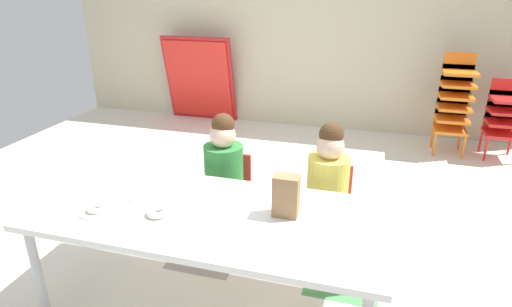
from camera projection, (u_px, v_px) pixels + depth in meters
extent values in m
cube|color=silver|center=(229.00, 222.00, 3.23)|extent=(5.79, 5.00, 0.02)
cube|color=#336BB2|center=(198.00, 188.00, 3.74)|extent=(0.43, 0.43, 0.00)
cube|color=#478C51|center=(342.00, 278.00, 2.60)|extent=(0.43, 0.43, 0.00)
cube|color=gray|center=(207.00, 254.00, 2.83)|extent=(0.43, 0.43, 0.00)
cube|color=beige|center=(296.00, 23.00, 4.98)|extent=(5.79, 0.10, 2.49)
cube|color=white|center=(208.00, 214.00, 2.20)|extent=(1.84, 0.81, 0.04)
cylinder|color=#B2B2B7|center=(38.00, 272.00, 2.22)|extent=(0.05, 0.05, 0.55)
cylinder|color=#B2B2B7|center=(113.00, 210.00, 2.83)|extent=(0.05, 0.05, 0.55)
cylinder|color=#B2B2B7|center=(369.00, 250.00, 2.40)|extent=(0.05, 0.05, 0.55)
cube|color=red|center=(225.00, 201.00, 2.89)|extent=(0.32, 0.30, 0.03)
cube|color=red|center=(231.00, 173.00, 2.97)|extent=(0.29, 0.02, 0.30)
cylinder|color=#2D7A38|center=(224.00, 172.00, 2.81)|extent=(0.32, 0.32, 0.38)
sphere|color=beige|center=(223.00, 136.00, 2.71)|extent=(0.17, 0.17, 0.17)
sphere|color=#472D19|center=(223.00, 125.00, 2.69)|extent=(0.15, 0.15, 0.15)
cylinder|color=red|center=(200.00, 227.00, 2.87)|extent=(0.02, 0.02, 0.28)
cylinder|color=red|center=(239.00, 233.00, 2.80)|extent=(0.02, 0.02, 0.28)
cylinder|color=red|center=(214.00, 208.00, 3.10)|extent=(0.02, 0.02, 0.28)
cylinder|color=red|center=(250.00, 214.00, 3.03)|extent=(0.02, 0.02, 0.28)
cube|color=red|center=(325.00, 215.00, 2.72)|extent=(0.32, 0.30, 0.03)
cube|color=red|center=(330.00, 185.00, 2.79)|extent=(0.29, 0.02, 0.30)
cylinder|color=#D8C64C|center=(328.00, 185.00, 2.63)|extent=(0.27, 0.27, 0.38)
sphere|color=beige|center=(330.00, 146.00, 2.53)|extent=(0.17, 0.17, 0.17)
sphere|color=#472D19|center=(331.00, 135.00, 2.52)|extent=(0.15, 0.15, 0.15)
cylinder|color=red|center=(299.00, 243.00, 2.69)|extent=(0.02, 0.02, 0.28)
cylinder|color=red|center=(344.00, 250.00, 2.62)|extent=(0.02, 0.02, 0.28)
cylinder|color=red|center=(306.00, 222.00, 2.93)|extent=(0.02, 0.02, 0.28)
cylinder|color=red|center=(347.00, 228.00, 2.85)|extent=(0.02, 0.02, 0.28)
cube|color=orange|center=(450.00, 130.00, 4.41)|extent=(0.32, 0.30, 0.03)
cube|color=orange|center=(449.00, 118.00, 4.50)|extent=(0.30, 0.02, 0.18)
cube|color=orange|center=(452.00, 119.00, 4.36)|extent=(0.32, 0.30, 0.03)
cube|color=orange|center=(451.00, 107.00, 4.45)|extent=(0.30, 0.02, 0.18)
cube|color=orange|center=(454.00, 108.00, 4.32)|extent=(0.32, 0.30, 0.03)
cube|color=orange|center=(453.00, 96.00, 4.41)|extent=(0.30, 0.02, 0.18)
cube|color=orange|center=(456.00, 96.00, 4.27)|extent=(0.32, 0.30, 0.03)
cube|color=orange|center=(455.00, 84.00, 4.36)|extent=(0.30, 0.02, 0.18)
cube|color=orange|center=(458.00, 85.00, 4.23)|extent=(0.32, 0.30, 0.03)
cube|color=orange|center=(458.00, 73.00, 4.32)|extent=(0.30, 0.02, 0.18)
cube|color=orange|center=(460.00, 73.00, 4.18)|extent=(0.32, 0.30, 0.03)
cube|color=orange|center=(460.00, 61.00, 4.27)|extent=(0.30, 0.02, 0.18)
cylinder|color=orange|center=(435.00, 144.00, 4.38)|extent=(0.02, 0.02, 0.26)
cylinder|color=orange|center=(464.00, 147.00, 4.31)|extent=(0.02, 0.02, 0.26)
cylinder|color=orange|center=(432.00, 136.00, 4.61)|extent=(0.02, 0.02, 0.26)
cylinder|color=orange|center=(460.00, 138.00, 4.54)|extent=(0.02, 0.02, 0.26)
cube|color=red|center=(501.00, 134.00, 4.28)|extent=(0.32, 0.30, 0.03)
cube|color=red|center=(500.00, 121.00, 4.37)|extent=(0.30, 0.02, 0.18)
cube|color=red|center=(504.00, 123.00, 4.24)|extent=(0.32, 0.30, 0.03)
cube|color=red|center=(502.00, 110.00, 4.33)|extent=(0.30, 0.02, 0.18)
cube|color=red|center=(506.00, 111.00, 4.19)|extent=(0.32, 0.30, 0.03)
cube|color=red|center=(505.00, 99.00, 4.28)|extent=(0.30, 0.02, 0.18)
cube|color=red|center=(509.00, 100.00, 4.15)|extent=(0.32, 0.30, 0.03)
cube|color=red|center=(507.00, 87.00, 4.24)|extent=(0.30, 0.02, 0.18)
cylinder|color=red|center=(486.00, 149.00, 4.25)|extent=(0.02, 0.02, 0.26)
cylinder|color=red|center=(481.00, 140.00, 4.48)|extent=(0.02, 0.02, 0.26)
cylinder|color=red|center=(510.00, 143.00, 4.41)|extent=(0.02, 0.02, 0.26)
cube|color=red|center=(200.00, 79.00, 5.38)|extent=(0.90, 0.28, 1.09)
cube|color=red|center=(199.00, 80.00, 5.35)|extent=(0.83, 0.23, 0.99)
cube|color=#9E754C|center=(286.00, 196.00, 2.12)|extent=(0.13, 0.09, 0.22)
cylinder|color=white|center=(97.00, 211.00, 2.19)|extent=(0.18, 0.18, 0.01)
cylinder|color=white|center=(143.00, 195.00, 2.36)|extent=(0.18, 0.18, 0.01)
torus|color=white|center=(96.00, 208.00, 2.18)|extent=(0.10, 0.10, 0.03)
torus|color=white|center=(158.00, 212.00, 2.15)|extent=(0.12, 0.12, 0.04)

